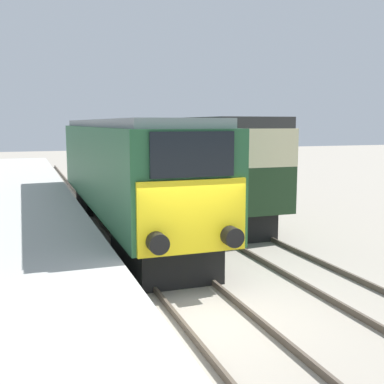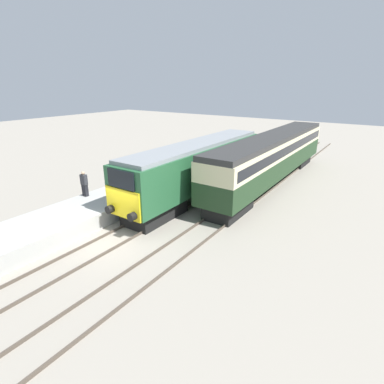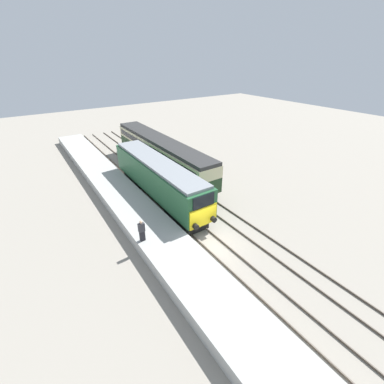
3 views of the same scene
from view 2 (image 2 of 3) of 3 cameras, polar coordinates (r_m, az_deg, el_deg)
ground_plane at (r=16.54m, az=-14.95°, el=-9.01°), size 120.00×120.00×0.00m
platform_left at (r=23.72m, az=-5.92°, el=1.84°), size 3.50×50.00×0.95m
rails_near_track at (r=19.73m, az=-4.08°, el=-3.22°), size 1.51×60.00×0.14m
rails_far_track at (r=17.99m, az=4.51°, el=-5.63°), size 1.50×60.00×0.14m
locomotive at (r=21.52m, az=1.15°, el=4.87°), size 2.70×15.03×3.94m
passenger_carriage at (r=25.13m, az=15.13°, el=6.94°), size 2.75×19.30×4.02m
person_on_platform at (r=20.34m, az=-19.82°, el=1.46°), size 0.44×0.26×1.65m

